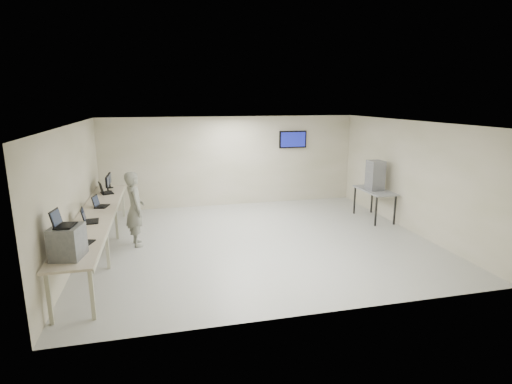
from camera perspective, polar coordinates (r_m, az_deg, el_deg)
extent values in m
cube|color=silver|center=(9.68, 0.28, -6.90)|extent=(8.00, 7.00, 0.01)
cube|color=white|center=(9.11, 0.30, 9.87)|extent=(8.00, 7.00, 0.01)
cube|color=beige|center=(12.67, -3.49, 4.40)|extent=(8.00, 0.01, 2.80)
cube|color=beige|center=(6.07, 8.21, -5.43)|extent=(8.00, 0.01, 2.80)
cube|color=beige|center=(9.23, -24.62, -0.08)|extent=(0.01, 7.00, 2.80)
cube|color=beige|center=(10.94, 21.10, 2.15)|extent=(0.01, 7.00, 2.80)
cube|color=black|center=(13.06, 5.23, 7.51)|extent=(0.15, 0.04, 0.15)
cube|color=black|center=(13.02, 5.29, 7.49)|extent=(0.90, 0.06, 0.55)
cube|color=navy|center=(12.99, 5.34, 7.48)|extent=(0.82, 0.01, 0.47)
cube|color=beige|center=(9.28, -21.89, -3.08)|extent=(0.75, 6.00, 0.04)
cube|color=#B2B095|center=(9.23, -19.58, -3.15)|extent=(0.02, 6.00, 0.06)
cube|color=#B2B095|center=(6.87, -27.46, -13.31)|extent=(0.06, 0.06, 0.86)
cube|color=#B2B095|center=(6.74, -22.38, -13.29)|extent=(0.06, 0.06, 0.86)
cube|color=#B2B095|center=(8.62, -24.45, -7.67)|extent=(0.06, 0.06, 0.86)
cube|color=#B2B095|center=(8.52, -20.46, -7.55)|extent=(0.06, 0.06, 0.86)
cube|color=#B2B095|center=(10.30, -22.64, -4.19)|extent=(0.06, 0.06, 0.86)
cube|color=#B2B095|center=(10.22, -19.32, -4.05)|extent=(0.06, 0.06, 0.86)
cube|color=#B2B095|center=(12.16, -21.27, -1.52)|extent=(0.06, 0.06, 0.86)
cube|color=#B2B095|center=(12.09, -18.46, -1.38)|extent=(0.06, 0.06, 0.86)
cube|color=#52585E|center=(6.89, -25.33, -6.48)|extent=(0.52, 0.57, 0.51)
cube|color=black|center=(6.81, -25.55, -4.35)|extent=(0.31, 0.39, 0.02)
cube|color=black|center=(6.80, -26.71, -3.29)|extent=(0.12, 0.34, 0.25)
cube|color=#172036|center=(6.79, -26.59, -3.28)|extent=(0.09, 0.29, 0.21)
cube|color=black|center=(7.48, -23.51, -6.78)|extent=(0.38, 0.45, 0.02)
cube|color=black|center=(7.46, -24.66, -5.73)|extent=(0.18, 0.36, 0.27)
cube|color=#172036|center=(7.45, -24.54, -5.73)|extent=(0.15, 0.32, 0.23)
cube|color=black|center=(8.72, -22.47, -3.91)|extent=(0.31, 0.41, 0.02)
cube|color=black|center=(8.70, -23.45, -3.01)|extent=(0.11, 0.37, 0.27)
cube|color=#172036|center=(8.70, -23.35, -3.00)|extent=(0.08, 0.32, 0.23)
cube|color=black|center=(9.85, -21.14, -1.92)|extent=(0.32, 0.40, 0.02)
cube|color=black|center=(9.83, -21.94, -1.18)|extent=(0.14, 0.34, 0.25)
cube|color=#172036|center=(9.83, -21.86, -1.18)|extent=(0.11, 0.30, 0.21)
cube|color=black|center=(11.19, -20.49, -0.13)|extent=(0.39, 0.46, 0.02)
cube|color=black|center=(11.18, -21.27, 0.60)|extent=(0.18, 0.37, 0.28)
cube|color=#172036|center=(11.18, -21.19, 0.60)|extent=(0.15, 0.33, 0.23)
cylinder|color=black|center=(11.40, -20.38, 0.09)|extent=(0.19, 0.19, 0.01)
cube|color=black|center=(11.38, -20.41, 0.49)|extent=(0.04, 0.03, 0.15)
cube|color=black|center=(11.35, -20.49, 1.42)|extent=(0.05, 0.42, 0.28)
cube|color=#172036|center=(11.34, -20.36, 1.42)|extent=(0.00, 0.38, 0.24)
cylinder|color=black|center=(11.87, -20.12, 0.60)|extent=(0.18, 0.18, 0.01)
cube|color=black|center=(11.85, -20.15, 0.98)|extent=(0.04, 0.03, 0.15)
cube|color=black|center=(11.82, -20.22, 1.86)|extent=(0.05, 0.42, 0.28)
cube|color=#172036|center=(11.82, -20.10, 1.86)|extent=(0.00, 0.38, 0.24)
imported|color=gray|center=(9.55, -16.90, -2.32)|extent=(0.54, 0.71, 1.74)
cube|color=gray|center=(11.63, 16.61, 0.23)|extent=(0.66, 1.42, 0.04)
cube|color=black|center=(11.08, 16.77, -2.67)|extent=(0.04, 0.04, 0.81)
cube|color=black|center=(12.11, 13.91, -1.17)|extent=(0.04, 0.04, 0.81)
cube|color=black|center=(11.37, 19.22, -2.45)|extent=(0.04, 0.04, 0.81)
cube|color=black|center=(12.38, 16.22, -1.01)|extent=(0.04, 0.04, 0.81)
cube|color=gray|center=(11.59, 16.57, 0.81)|extent=(0.39, 0.43, 0.21)
cube|color=gray|center=(11.55, 16.63, 1.81)|extent=(0.39, 0.43, 0.21)
cube|color=gray|center=(11.52, 16.70, 2.81)|extent=(0.39, 0.43, 0.21)
cube|color=gray|center=(11.48, 16.77, 3.82)|extent=(0.39, 0.43, 0.21)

